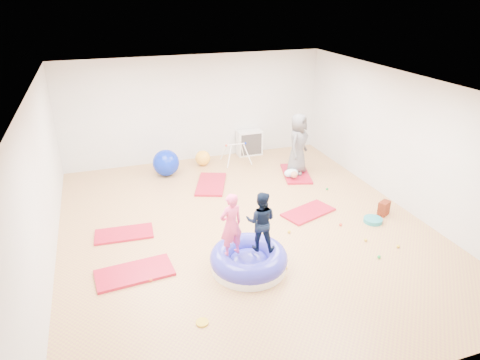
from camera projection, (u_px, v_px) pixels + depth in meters
name	position (u px, v px, depth m)	size (l,w,h in m)	color
room	(245.00, 162.00, 7.90)	(7.01, 8.01, 2.81)	tan
gym_mat_front_left	(135.00, 273.00, 7.07)	(1.25, 0.63, 0.05)	#A81A26
gym_mat_mid_left	(124.00, 234.00, 8.20)	(1.09, 0.54, 0.05)	#A81A26
gym_mat_center_back	(211.00, 184.00, 10.27)	(1.28, 0.64, 0.05)	#A81A26
gym_mat_right	(308.00, 212.00, 8.99)	(1.11, 0.56, 0.05)	#A81A26
gym_mat_rear_right	(296.00, 174.00, 10.85)	(1.25, 0.62, 0.05)	#A81A26
inflatable_cushion	(249.00, 260.00, 7.18)	(1.31, 1.31, 0.41)	white
child_pink	(231.00, 222.00, 6.80)	(0.40, 0.26, 1.10)	#FF4C8C
child_navy	(261.00, 219.00, 6.96)	(0.51, 0.40, 1.04)	black
adult_caregiver	(298.00, 144.00, 10.57)	(0.74, 0.48, 1.52)	#57575C
infant	(292.00, 173.00, 10.53)	(0.36, 0.37, 0.21)	#BCE6FC
ball_pit_balls	(302.00, 237.00, 8.09)	(4.48, 2.81, 0.06)	gold
exercise_ball_blue	(166.00, 163.00, 10.70)	(0.66, 0.66, 0.66)	#0821B9
exercise_ball_orange	(203.00, 158.00, 11.36)	(0.41, 0.41, 0.41)	yellow
infant_play_gym	(236.00, 150.00, 11.43)	(0.72, 0.68, 0.55)	white
cube_shelf	(250.00, 143.00, 12.03)	(0.70, 0.34, 0.70)	white
balance_disc	(373.00, 220.00, 8.64)	(0.38, 0.38, 0.08)	teal
backpack	(384.00, 208.00, 8.88)	(0.26, 0.16, 0.30)	#B03413
yellow_toy	(202.00, 322.00, 6.04)	(0.18, 0.18, 0.03)	gold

